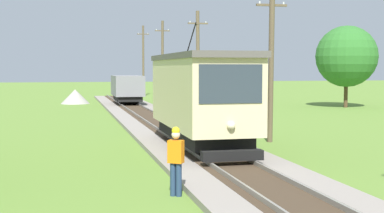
{
  "coord_description": "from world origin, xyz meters",
  "views": [
    {
      "loc": [
        -5.08,
        -1.52,
        3.26
      ],
      "look_at": [
        -0.16,
        19.87,
        1.72
      ],
      "focal_mm": 50.98,
      "sensor_mm": 36.0,
      "label": 1
    }
  ],
  "objects_px": {
    "gravel_pile": "(75,97)",
    "tree_right_near": "(347,56)",
    "red_tram": "(201,96)",
    "freight_car": "(127,88)",
    "utility_pole_distant": "(162,61)",
    "utility_pole_far": "(198,62)",
    "track_worker": "(176,158)",
    "utility_pole_mid": "(271,63)",
    "utility_pole_horizon": "(143,60)"
  },
  "relations": [
    {
      "from": "red_tram",
      "to": "freight_car",
      "type": "relative_size",
      "value": 1.64
    },
    {
      "from": "tree_right_near",
      "to": "utility_pole_horizon",
      "type": "bearing_deg",
      "value": 122.3
    },
    {
      "from": "freight_car",
      "to": "utility_pole_horizon",
      "type": "xyz_separation_m",
      "value": [
        3.66,
        16.4,
        2.64
      ]
    },
    {
      "from": "utility_pole_distant",
      "to": "gravel_pile",
      "type": "xyz_separation_m",
      "value": [
        -8.0,
        0.95,
        -3.26
      ]
    },
    {
      "from": "red_tram",
      "to": "utility_pole_horizon",
      "type": "distance_m",
      "value": 42.91
    },
    {
      "from": "gravel_pile",
      "to": "tree_right_near",
      "type": "xyz_separation_m",
      "value": [
        21.91,
        -9.92,
        3.58
      ]
    },
    {
      "from": "utility_pole_mid",
      "to": "track_worker",
      "type": "distance_m",
      "value": 11.18
    },
    {
      "from": "utility_pole_mid",
      "to": "utility_pole_far",
      "type": "distance_m",
      "value": 13.63
    },
    {
      "from": "utility_pole_distant",
      "to": "track_worker",
      "type": "relative_size",
      "value": 4.29
    },
    {
      "from": "red_tram",
      "to": "utility_pole_far",
      "type": "xyz_separation_m",
      "value": [
        3.66,
        15.59,
        1.48
      ]
    },
    {
      "from": "utility_pole_far",
      "to": "utility_pole_horizon",
      "type": "relative_size",
      "value": 0.87
    },
    {
      "from": "utility_pole_mid",
      "to": "utility_pole_horizon",
      "type": "bearing_deg",
      "value": 90.0
    },
    {
      "from": "gravel_pile",
      "to": "track_worker",
      "type": "relative_size",
      "value": 1.48
    },
    {
      "from": "utility_pole_far",
      "to": "utility_pole_horizon",
      "type": "height_order",
      "value": "utility_pole_horizon"
    },
    {
      "from": "gravel_pile",
      "to": "tree_right_near",
      "type": "height_order",
      "value": "tree_right_near"
    },
    {
      "from": "utility_pole_mid",
      "to": "tree_right_near",
      "type": "xyz_separation_m",
      "value": [
        13.92,
        18.74,
        0.73
      ]
    },
    {
      "from": "utility_pole_far",
      "to": "utility_pole_horizon",
      "type": "xyz_separation_m",
      "value": [
        0.0,
        27.11,
        0.52
      ]
    },
    {
      "from": "red_tram",
      "to": "utility_pole_horizon",
      "type": "bearing_deg",
      "value": 85.11
    },
    {
      "from": "tree_right_near",
      "to": "red_tram",
      "type": "bearing_deg",
      "value": -130.33
    },
    {
      "from": "red_tram",
      "to": "utility_pole_horizon",
      "type": "xyz_separation_m",
      "value": [
        3.66,
        42.71,
        2.01
      ]
    },
    {
      "from": "utility_pole_mid",
      "to": "utility_pole_distant",
      "type": "bearing_deg",
      "value": 90.0
    },
    {
      "from": "red_tram",
      "to": "gravel_pile",
      "type": "height_order",
      "value": "red_tram"
    },
    {
      "from": "utility_pole_far",
      "to": "track_worker",
      "type": "height_order",
      "value": "utility_pole_far"
    },
    {
      "from": "freight_car",
      "to": "track_worker",
      "type": "height_order",
      "value": "freight_car"
    },
    {
      "from": "utility_pole_distant",
      "to": "track_worker",
      "type": "xyz_separation_m",
      "value": [
        -6.06,
        -36.76,
        -2.94
      ]
    },
    {
      "from": "gravel_pile",
      "to": "track_worker",
      "type": "xyz_separation_m",
      "value": [
        1.93,
        -37.71,
        0.32
      ]
    },
    {
      "from": "red_tram",
      "to": "gravel_pile",
      "type": "relative_size",
      "value": 3.23
    },
    {
      "from": "utility_pole_mid",
      "to": "utility_pole_distant",
      "type": "distance_m",
      "value": 27.72
    },
    {
      "from": "tree_right_near",
      "to": "freight_car",
      "type": "bearing_deg",
      "value": 162.29
    },
    {
      "from": "utility_pole_far",
      "to": "freight_car",
      "type": "bearing_deg",
      "value": 108.85
    },
    {
      "from": "red_tram",
      "to": "utility_pole_far",
      "type": "relative_size",
      "value": 1.19
    },
    {
      "from": "utility_pole_mid",
      "to": "track_worker",
      "type": "bearing_deg",
      "value": -123.81
    },
    {
      "from": "utility_pole_distant",
      "to": "utility_pole_horizon",
      "type": "distance_m",
      "value": 13.04
    },
    {
      "from": "utility_pole_horizon",
      "to": "utility_pole_distant",
      "type": "bearing_deg",
      "value": -90.0
    },
    {
      "from": "utility_pole_distant",
      "to": "tree_right_near",
      "type": "distance_m",
      "value": 16.56
    },
    {
      "from": "utility_pole_far",
      "to": "track_worker",
      "type": "bearing_deg",
      "value": -104.96
    },
    {
      "from": "utility_pole_mid",
      "to": "red_tram",
      "type": "bearing_deg",
      "value": -151.8
    },
    {
      "from": "red_tram",
      "to": "freight_car",
      "type": "xyz_separation_m",
      "value": [
        -0.0,
        26.31,
        -0.64
      ]
    },
    {
      "from": "utility_pole_far",
      "to": "utility_pole_mid",
      "type": "bearing_deg",
      "value": -90.0
    },
    {
      "from": "freight_car",
      "to": "utility_pole_far",
      "type": "bearing_deg",
      "value": -71.15
    },
    {
      "from": "utility_pole_far",
      "to": "utility_pole_distant",
      "type": "distance_m",
      "value": 14.08
    },
    {
      "from": "utility_pole_far",
      "to": "tree_right_near",
      "type": "bearing_deg",
      "value": 20.14
    },
    {
      "from": "utility_pole_mid",
      "to": "utility_pole_distant",
      "type": "height_order",
      "value": "utility_pole_distant"
    },
    {
      "from": "red_tram",
      "to": "utility_pole_distant",
      "type": "height_order",
      "value": "utility_pole_distant"
    },
    {
      "from": "utility_pole_horizon",
      "to": "track_worker",
      "type": "bearing_deg",
      "value": -96.94
    },
    {
      "from": "freight_car",
      "to": "track_worker",
      "type": "distance_m",
      "value": 33.49
    },
    {
      "from": "track_worker",
      "to": "tree_right_near",
      "type": "xyz_separation_m",
      "value": [
        19.98,
        27.79,
        3.26
      ]
    },
    {
      "from": "red_tram",
      "to": "utility_pole_distant",
      "type": "relative_size",
      "value": 1.11
    },
    {
      "from": "track_worker",
      "to": "tree_right_near",
      "type": "bearing_deg",
      "value": -3.47
    },
    {
      "from": "red_tram",
      "to": "track_worker",
      "type": "xyz_separation_m",
      "value": [
        -2.41,
        -7.09,
        -1.21
      ]
    }
  ]
}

